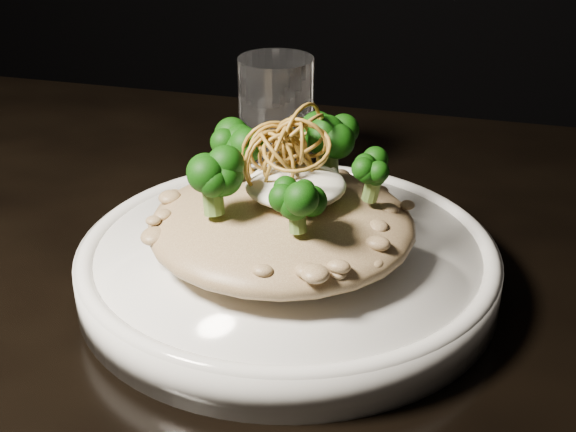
# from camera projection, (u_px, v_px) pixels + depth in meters

# --- Properties ---
(table) EXTENTS (1.10, 0.80, 0.75)m
(table) POSITION_uv_depth(u_px,v_px,m) (184.00, 372.00, 0.62)
(table) COLOR black
(table) RESTS_ON ground
(plate) EXTENTS (0.29, 0.29, 0.03)m
(plate) POSITION_uv_depth(u_px,v_px,m) (288.00, 266.00, 0.57)
(plate) COLOR white
(plate) RESTS_ON table
(risotto) EXTENTS (0.18, 0.18, 0.04)m
(risotto) POSITION_uv_depth(u_px,v_px,m) (282.00, 225.00, 0.55)
(risotto) COLOR brown
(risotto) RESTS_ON plate
(broccoli) EXTENTS (0.12, 0.12, 0.05)m
(broccoli) POSITION_uv_depth(u_px,v_px,m) (293.00, 165.00, 0.53)
(broccoli) COLOR black
(broccoli) RESTS_ON risotto
(cheese) EXTENTS (0.07, 0.07, 0.02)m
(cheese) POSITION_uv_depth(u_px,v_px,m) (296.00, 185.00, 0.53)
(cheese) COLOR white
(cheese) RESTS_ON risotto
(shallots) EXTENTS (0.05, 0.05, 0.03)m
(shallots) POSITION_uv_depth(u_px,v_px,m) (286.00, 142.00, 0.53)
(shallots) COLOR brown
(shallots) RESTS_ON cheese
(drinking_glass) EXTENTS (0.08, 0.08, 0.12)m
(drinking_glass) POSITION_uv_depth(u_px,v_px,m) (276.00, 122.00, 0.70)
(drinking_glass) COLOR silver
(drinking_glass) RESTS_ON table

